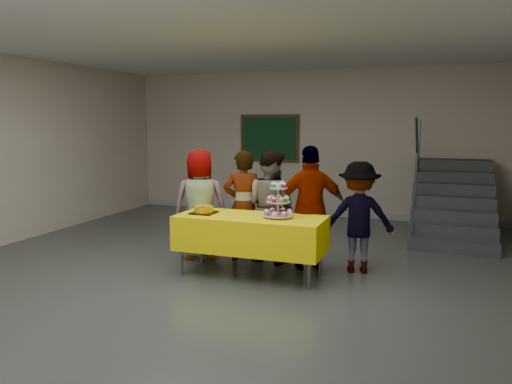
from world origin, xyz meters
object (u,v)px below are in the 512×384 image
schoolchild_b (244,206)px  schoolchild_c (271,206)px  cupcake_stand (278,203)px  schoolchild_a (200,204)px  bear_cake (204,209)px  staircase (452,206)px  schoolchild_d (311,208)px  bake_table (251,233)px  schoolchild_e (359,217)px  noticeboard (269,138)px

schoolchild_b → schoolchild_c: 0.38m
cupcake_stand → schoolchild_a: (-1.33, 0.51, -0.16)m
bear_cake → staircase: size_ratio=0.15×
schoolchild_a → schoolchild_d: (1.62, 0.01, 0.04)m
schoolchild_a → schoolchild_c: bearing=171.1°
cupcake_stand → staircase: staircase is taller
bake_table → schoolchild_a: (-0.97, 0.53, 0.23)m
bear_cake → schoolchild_d: (1.28, 0.58, -0.01)m
schoolchild_e → staircase: 3.10m
schoolchild_c → noticeboard: (-1.23, 3.59, 0.81)m
bear_cake → schoolchild_b: size_ratio=0.23×
schoolchild_c → noticeboard: size_ratio=1.21×
schoolchild_a → schoolchild_b: schoolchild_a is taller
schoolchild_d → schoolchild_e: schoolchild_d is taller
bake_table → noticeboard: (-1.20, 4.32, 1.04)m
schoolchild_c → schoolchild_d: size_ratio=0.96×
schoolchild_d → noticeboard: noticeboard is taller
cupcake_stand → staircase: size_ratio=0.19×
cupcake_stand → bear_cake: cupcake_stand is taller
schoolchild_a → cupcake_stand: bearing=139.0°
schoolchild_c → schoolchild_b: bearing=39.5°
schoolchild_c → staircase: bearing=-107.6°
schoolchild_b → schoolchild_c: schoolchild_c is taller
schoolchild_b → noticeboard: bearing=-90.4°
cupcake_stand → schoolchild_e: size_ratio=0.31×
noticeboard → cupcake_stand: bearing=-70.1°
cupcake_stand → noticeboard: 4.62m
schoolchild_b → bake_table: bearing=105.2°
bake_table → schoolchild_b: (-0.34, 0.62, 0.23)m
schoolchild_d → noticeboard: (-1.85, 3.78, 0.78)m
cupcake_stand → noticeboard: (-1.56, 4.30, 0.65)m
bake_table → schoolchild_b: 0.74m
schoolchild_b → schoolchild_e: 1.60m
schoolchild_e → cupcake_stand: bearing=22.5°
schoolchild_d → schoolchild_e: bearing=165.6°
bake_table → schoolchild_d: (0.65, 0.54, 0.27)m
noticeboard → schoolchild_d: bearing=-63.9°
staircase → noticeboard: size_ratio=1.85×
cupcake_stand → noticeboard: size_ratio=0.34×
bear_cake → schoolchild_e: size_ratio=0.25×
cupcake_stand → schoolchild_b: schoolchild_b is taller
bear_cake → schoolchild_a: schoolchild_a is taller
schoolchild_a → schoolchild_b: bearing=168.3°
schoolchild_e → schoolchild_b: bearing=-11.4°
bake_table → schoolchild_a: schoolchild_a is taller
schoolchild_d → staircase: bearing=-144.8°
bear_cake → schoolchild_b: 0.72m
cupcake_stand → schoolchild_a: 1.44m
cupcake_stand → schoolchild_b: (-0.70, 0.60, -0.17)m
schoolchild_e → bake_table: bearing=14.8°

